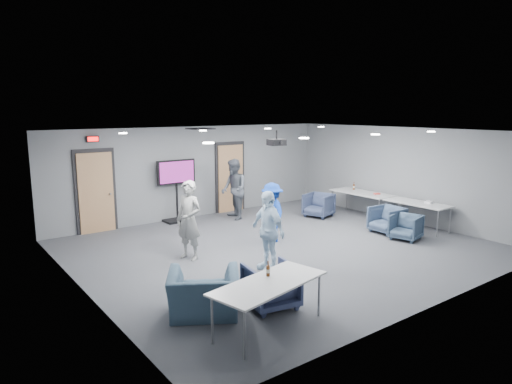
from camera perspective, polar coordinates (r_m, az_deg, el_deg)
floor at (r=10.81m, az=3.15°, el=-6.92°), size 9.00×9.00×0.00m
ceiling at (r=10.33m, az=3.30°, el=7.53°), size 9.00×9.00×0.00m
wall_back at (r=13.76m, az=-7.53°, el=2.51°), size 9.00×0.02×2.70m
wall_front at (r=7.92m, az=22.18°, el=-3.97°), size 9.00×0.02×2.70m
wall_left at (r=8.40m, az=-21.08°, el=-3.11°), size 0.02×8.00×2.70m
wall_right at (r=13.78m, az=17.74°, el=2.12°), size 0.02×8.00×2.70m
door_left at (r=12.59m, az=-19.39°, el=-0.02°), size 1.06×0.17×2.24m
door_right at (r=14.37m, az=-3.24°, el=1.78°), size 1.06×0.17×2.24m
exit_sign at (r=12.41m, az=-19.74°, el=6.26°), size 0.32×0.08×0.16m
hvac_diffuser at (r=12.35m, az=-6.97°, el=7.86°), size 0.60×0.60×0.03m
downlights at (r=10.34m, az=3.30°, el=7.45°), size 6.18×3.78×0.02m
person_a at (r=9.88m, az=-8.37°, el=-3.51°), size 0.62×0.73×1.72m
person_b at (r=13.34m, az=-2.78°, el=0.33°), size 0.87×1.01×1.78m
person_c at (r=9.15m, az=1.48°, el=-4.83°), size 0.40×0.95×1.62m
person_d at (r=11.08m, az=2.03°, el=-2.58°), size 0.76×1.05×1.46m
chair_right_a at (r=13.85m, az=7.83°, el=-1.63°), size 0.97×0.96×0.71m
chair_right_b at (r=12.43m, az=16.04°, el=-3.35°), size 0.80×0.78×0.70m
chair_right_c at (r=11.93m, az=18.21°, el=-4.20°), size 0.84×0.83×0.63m
chair_front_a at (r=7.61m, az=1.86°, el=-11.60°), size 0.91×0.93×0.72m
chair_front_b at (r=7.36m, az=-6.54°, el=-12.51°), size 1.43×1.38×0.71m
table_right_a at (r=14.10m, az=13.11°, el=-0.21°), size 0.82×1.97×0.73m
table_right_b at (r=12.98m, az=19.51°, el=-1.46°), size 0.73×1.75×0.73m
table_front_left at (r=6.75m, az=1.64°, el=-11.54°), size 1.98×1.13×0.73m
bottle_front at (r=6.94m, az=1.52°, el=-9.79°), size 0.06×0.06×0.23m
bottle_right at (r=14.48m, az=12.13°, el=0.64°), size 0.06×0.06×0.25m
snack_box at (r=13.86m, az=14.88°, el=-0.21°), size 0.20×0.18×0.04m
wrapper at (r=13.00m, az=20.79°, el=-1.19°), size 0.27×0.21×0.05m
tv_stand at (r=13.23m, az=-9.88°, el=0.65°), size 1.17×0.56×1.79m
projector at (r=11.24m, az=2.59°, el=6.24°), size 0.42×0.40×0.37m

